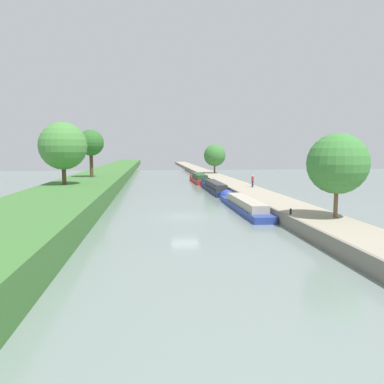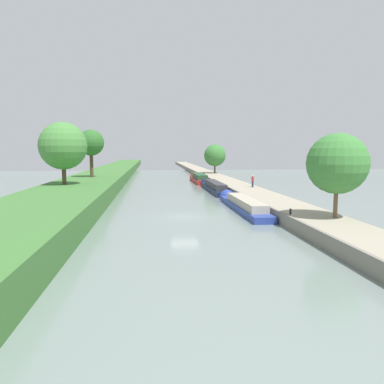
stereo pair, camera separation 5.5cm
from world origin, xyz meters
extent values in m
plane|color=slate|center=(0.00, 0.00, 0.00)|extent=(160.00, 160.00, 0.00)
cube|color=#3D7033|center=(-11.76, 0.00, 0.98)|extent=(8.35, 260.00, 1.96)
cube|color=#9E937F|center=(9.68, 0.00, 0.49)|extent=(4.20, 260.00, 0.98)
cube|color=gray|center=(7.46, 0.00, 0.52)|extent=(0.25, 260.00, 1.03)
cube|color=#283D93|center=(6.20, 2.96, 0.30)|extent=(1.92, 14.67, 0.59)
cube|color=#B2A893|center=(6.20, 2.22, 0.95)|extent=(1.58, 10.27, 0.72)
cone|color=#283D93|center=(6.20, 10.87, 0.30)|extent=(1.83, 1.15, 1.83)
cube|color=#141E42|center=(6.19, 20.87, 0.33)|extent=(1.80, 15.78, 0.66)
cube|color=#333338|center=(6.19, 20.08, 1.06)|extent=(1.48, 11.05, 0.79)
cone|color=#141E42|center=(6.19, 29.30, 0.33)|extent=(1.71, 1.08, 1.71)
cube|color=maroon|center=(5.93, 36.31, 0.39)|extent=(2.15, 12.98, 0.78)
cube|color=#234C2D|center=(5.93, 35.67, 1.21)|extent=(1.76, 9.09, 0.85)
cone|color=maroon|center=(5.93, 43.45, 0.39)|extent=(2.04, 1.29, 2.04)
cylinder|color=brown|center=(10.68, -7.02, 2.38)|extent=(0.31, 0.31, 2.80)
sphere|color=#3D7F38|center=(10.68, -7.02, 5.02)|extent=(4.49, 4.49, 4.49)
cylinder|color=#4C3828|center=(10.87, 48.11, 2.28)|extent=(0.34, 0.34, 2.59)
sphere|color=#387533|center=(10.87, 48.11, 4.89)|extent=(4.77, 4.77, 4.77)
cylinder|color=#4C3828|center=(-11.93, 24.39, 4.01)|extent=(0.51, 0.51, 4.09)
sphere|color=#2D6628|center=(-11.93, 24.39, 7.12)|extent=(3.88, 3.88, 3.88)
cylinder|color=#4C3828|center=(-13.21, 12.06, 3.47)|extent=(0.48, 0.48, 3.02)
sphere|color=#47843D|center=(-13.21, 12.06, 6.50)|extent=(5.54, 5.54, 5.54)
cylinder|color=#282D42|center=(10.73, 16.33, 1.39)|extent=(0.26, 0.26, 0.82)
cylinder|color=#B22D28|center=(10.73, 16.33, 2.11)|extent=(0.34, 0.34, 0.62)
sphere|color=tan|center=(10.73, 16.33, 2.53)|extent=(0.22, 0.22, 0.22)
cylinder|color=black|center=(7.88, -5.26, 1.21)|extent=(0.16, 0.16, 0.45)
cylinder|color=black|center=(7.88, 43.52, 1.21)|extent=(0.16, 0.16, 0.45)
camera|label=1|loc=(-2.99, -33.40, 6.00)|focal=35.13mm
camera|label=2|loc=(-2.93, -33.41, 6.00)|focal=35.13mm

